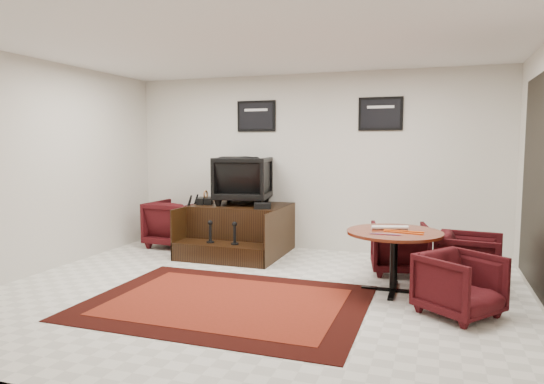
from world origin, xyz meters
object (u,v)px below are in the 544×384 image
Objects in this scene: table_chair_corner at (460,282)px; table_chair_back at (400,246)px; meeting_table at (394,239)px; table_chair_window at (469,258)px; shine_chair at (243,178)px; shine_podium at (240,231)px; armchair_side at (176,221)px.

table_chair_back is at bearing 63.23° from table_chair_corner.
table_chair_window is at bearing 26.08° from meeting_table.
shine_chair is 3.54m from table_chair_window.
shine_chair is 1.16× the size of table_chair_window.
shine_podium is 1.78× the size of shine_chair.
meeting_table is at bearing 140.38° from shine_chair.
armchair_side is 3.90m from meeting_table.
table_chair_back reaches higher than meeting_table.
shine_chair is at bearing -23.70° from table_chair_back.
shine_chair is 2.91m from meeting_table.
shine_chair reaches higher than armchair_side.
table_chair_back is at bearing 174.76° from armchair_side.
table_chair_corner is at bearing -41.00° from meeting_table.
shine_podium is 1.78× the size of armchair_side.
shine_chair is 0.78× the size of meeting_table.
armchair_side reaches higher than shine_podium.
table_chair_window is (3.29, -1.04, -0.81)m from shine_chair.
table_chair_corner is at bearing -31.07° from shine_podium.
shine_podium reaches higher than table_chair_corner.
shine_chair is at bearing 90.00° from shine_podium.
table_chair_window is (3.29, -0.89, 0.02)m from shine_podium.
meeting_table is 1.50× the size of table_chair_window.
shine_podium is at bearing 97.02° from table_chair_corner.
table_chair_back is at bearing -9.99° from shine_podium.
shine_chair is at bearing -174.04° from armchair_side.
shine_chair reaches higher than table_chair_back.
shine_podium reaches higher than table_chair_window.
shine_podium is 1.38× the size of meeting_table.
meeting_table is at bearing -27.83° from shine_podium.
meeting_table is 0.90m from table_chair_back.
armchair_side is 3.68m from table_chair_back.
armchair_side is 1.22× the size of table_chair_corner.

